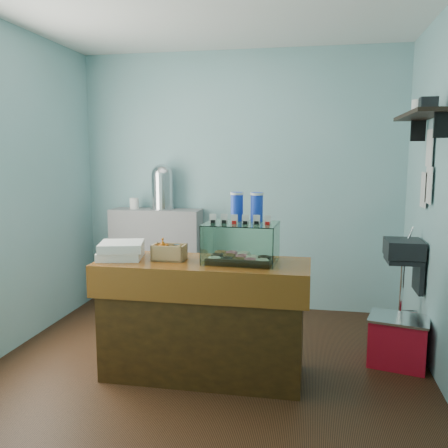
% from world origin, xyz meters
% --- Properties ---
extents(ground, '(3.50, 3.50, 0.00)m').
position_xyz_m(ground, '(0.00, 0.00, 0.00)').
color(ground, black).
rests_on(ground, ground).
extents(room_shell, '(3.54, 3.04, 2.82)m').
position_xyz_m(room_shell, '(0.03, 0.01, 1.71)').
color(room_shell, '#76ABAD').
rests_on(room_shell, ground).
extents(counter, '(1.60, 0.60, 0.90)m').
position_xyz_m(counter, '(0.00, -0.25, 0.46)').
color(counter, '#45280D').
rests_on(counter, ground).
extents(back_shelf, '(1.00, 0.32, 1.10)m').
position_xyz_m(back_shelf, '(-0.90, 1.32, 0.55)').
color(back_shelf, gray).
rests_on(back_shelf, ground).
extents(display_case, '(0.56, 0.42, 0.51)m').
position_xyz_m(display_case, '(0.28, -0.19, 1.07)').
color(display_case, black).
rests_on(display_case, counter).
extents(condiment_crate, '(0.25, 0.15, 0.17)m').
position_xyz_m(condiment_crate, '(-0.27, -0.25, 0.96)').
color(condiment_crate, tan).
rests_on(condiment_crate, counter).
extents(pastry_boxes, '(0.40, 0.40, 0.13)m').
position_xyz_m(pastry_boxes, '(-0.64, -0.27, 0.96)').
color(pastry_boxes, white).
rests_on(pastry_boxes, counter).
extents(coffee_urn, '(0.27, 0.27, 0.50)m').
position_xyz_m(coffee_urn, '(-0.83, 1.34, 1.36)').
color(coffee_urn, silver).
rests_on(coffee_urn, back_shelf).
extents(red_cooler, '(0.53, 0.45, 0.40)m').
position_xyz_m(red_cooler, '(1.51, 0.20, 0.20)').
color(red_cooler, red).
rests_on(red_cooler, ground).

